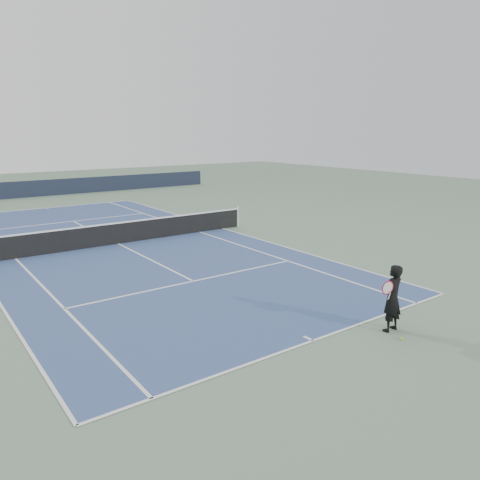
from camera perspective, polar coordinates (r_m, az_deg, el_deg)
ground at (r=20.96m, az=-14.62°, el=-0.48°), size 80.00×80.00×0.00m
court_surface at (r=20.96m, az=-14.62°, el=-0.46°), size 10.97×23.77×0.01m
tennis_net at (r=20.85m, az=-14.70°, el=0.87°), size 12.90×0.10×1.07m
windscreen_far at (r=37.88m, az=-24.81°, el=5.63°), size 30.00×0.25×1.20m
tennis_player at (r=12.01m, az=18.06°, el=-6.76°), size 0.79×0.51×1.68m
tennis_ball at (r=11.86m, az=19.08°, el=-11.30°), size 0.07×0.07×0.07m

